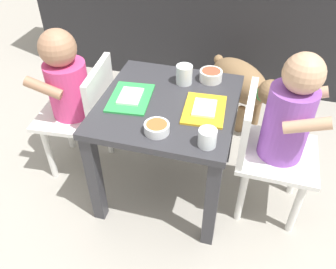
% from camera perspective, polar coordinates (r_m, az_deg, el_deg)
% --- Properties ---
extents(ground_plane, '(7.00, 7.00, 0.00)m').
position_cam_1_polar(ground_plane, '(1.56, 0.00, -8.11)').
color(ground_plane, '#9E998E').
extents(dining_table, '(0.49, 0.52, 0.44)m').
position_cam_1_polar(dining_table, '(1.32, 0.00, 2.26)').
color(dining_table, '#333338').
rests_on(dining_table, ground).
extents(seated_child_left, '(0.30, 0.30, 0.65)m').
position_cam_1_polar(seated_child_left, '(1.44, -15.58, 7.38)').
color(seated_child_left, white).
rests_on(seated_child_left, ground).
extents(seated_child_right, '(0.28, 0.28, 0.69)m').
position_cam_1_polar(seated_child_right, '(1.25, 18.28, 1.79)').
color(seated_child_right, white).
rests_on(seated_child_right, ground).
extents(dog, '(0.41, 0.40, 0.34)m').
position_cam_1_polar(dog, '(1.82, 12.03, 8.22)').
color(dog, olive).
rests_on(dog, ground).
extents(food_tray_left, '(0.16, 0.21, 0.02)m').
position_cam_1_polar(food_tray_left, '(1.28, -6.14, 6.03)').
color(food_tray_left, green).
rests_on(food_tray_left, dining_table).
extents(food_tray_right, '(0.15, 0.20, 0.02)m').
position_cam_1_polar(food_tray_right, '(1.22, 5.97, 4.13)').
color(food_tray_right, gold).
rests_on(food_tray_right, dining_table).
extents(water_cup_left, '(0.06, 0.06, 0.07)m').
position_cam_1_polar(water_cup_left, '(1.36, 2.66, 9.57)').
color(water_cup_left, white).
rests_on(water_cup_left, dining_table).
extents(water_cup_right, '(0.06, 0.06, 0.06)m').
position_cam_1_polar(water_cup_right, '(1.07, 6.43, -0.68)').
color(water_cup_right, white).
rests_on(water_cup_right, dining_table).
extents(cereal_bowl_right_side, '(0.08, 0.08, 0.03)m').
position_cam_1_polar(cereal_bowl_right_side, '(1.12, -1.85, 1.12)').
color(cereal_bowl_right_side, white).
rests_on(cereal_bowl_right_side, dining_table).
extents(veggie_bowl_far, '(0.09, 0.09, 0.04)m').
position_cam_1_polar(veggie_bowl_far, '(1.39, 7.01, 9.58)').
color(veggie_bowl_far, white).
rests_on(veggie_bowl_far, dining_table).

